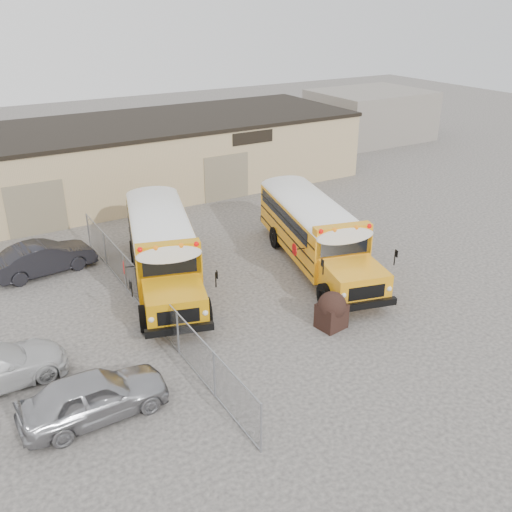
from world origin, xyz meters
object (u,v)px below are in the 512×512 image
car_silver (94,396)px  car_dark (44,258)px  school_bus_left (150,198)px  school_bus_right (273,188)px  tarp_bundle (332,310)px

car_silver → car_dark: bearing=-6.2°
school_bus_left → car_silver: size_ratio=2.41×
school_bus_right → tarp_bundle: (-4.77, -12.00, -1.05)m
tarp_bundle → car_dark: size_ratio=0.33×
car_silver → school_bus_right: bearing=-51.1°
school_bus_right → car_dark: size_ratio=2.38×
school_bus_left → car_silver: 16.35m
school_bus_left → car_silver: (-7.52, -14.48, -1.06)m
tarp_bundle → car_dark: (-8.88, 11.15, -0.03)m
school_bus_right → school_bus_left: bearing=164.3°
school_bus_left → tarp_bundle: (2.28, -13.99, -1.04)m
tarp_bundle → car_silver: (-9.80, -0.49, -0.01)m
school_bus_right → car_silver: size_ratio=2.42×
car_silver → car_dark: 11.68m
school_bus_left → tarp_bundle: 14.21m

